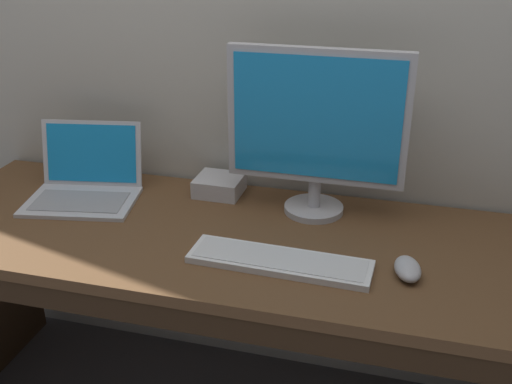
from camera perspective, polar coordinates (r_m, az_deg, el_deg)
The scene contains 6 objects.
desk at distance 1.81m, azimuth -2.79°, elevation -8.41°, with size 1.87×0.68×0.72m.
laptop_silver at distance 2.01m, azimuth -15.85°, elevation 0.69°, with size 0.38×0.34×0.22m.
external_monitor at distance 1.75m, azimuth 5.73°, elevation 6.15°, with size 0.52×0.18×0.50m.
wired_keyboard at distance 1.59m, azimuth 2.25°, elevation -6.55°, with size 0.49×0.15×0.02m.
computer_mouse at distance 1.58m, azimuth 14.12°, elevation -7.05°, with size 0.07×0.11×0.04m, color #B7B7BC.
external_drive_box at distance 1.97m, azimuth -3.48°, elevation 0.64°, with size 0.15×0.14×0.06m, color silver.
Camera 1 is at (0.47, -1.45, 1.55)m, focal length 42.38 mm.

